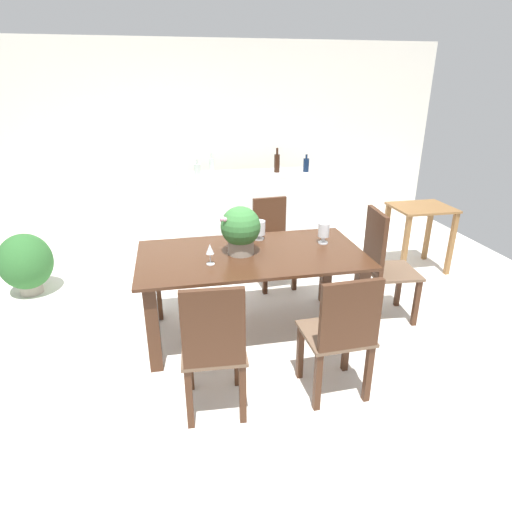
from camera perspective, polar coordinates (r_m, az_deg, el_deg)
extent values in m
plane|color=silver|center=(4.07, -1.14, -8.39)|extent=(7.04, 7.04, 0.00)
cube|color=silver|center=(6.13, -5.78, 14.93)|extent=(6.40, 0.10, 2.60)
cube|color=#422616|center=(3.56, -0.63, 0.16)|extent=(1.88, 1.00, 0.03)
cube|color=#422616|center=(3.33, -13.65, -9.43)|extent=(0.10, 0.10, 0.73)
cube|color=#422616|center=(3.63, 13.70, -6.65)|extent=(0.10, 0.10, 0.73)
cube|color=#422616|center=(4.02, -13.41, -3.62)|extent=(0.10, 0.10, 0.73)
cube|color=#422616|center=(4.27, 9.42, -1.72)|extent=(0.10, 0.10, 0.73)
cube|color=#422616|center=(4.43, 1.23, -2.41)|extent=(0.05, 0.05, 0.45)
cube|color=#422616|center=(4.53, 5.19, -1.92)|extent=(0.05, 0.05, 0.45)
cube|color=#422616|center=(4.75, -0.08, -0.64)|extent=(0.05, 0.05, 0.45)
cube|color=#422616|center=(4.84, 3.65, -0.21)|extent=(0.05, 0.05, 0.45)
cube|color=brown|center=(4.54, 2.54, 1.50)|extent=(0.44, 0.47, 0.03)
cube|color=#422616|center=(4.64, 1.81, 5.11)|extent=(0.37, 0.07, 0.45)
cube|color=#422616|center=(3.38, 12.01, -11.57)|extent=(0.05, 0.05, 0.45)
cube|color=#422616|center=(3.25, 5.95, -12.63)|extent=(0.05, 0.05, 0.45)
cube|color=#422616|center=(3.12, 14.82, -14.98)|extent=(0.05, 0.05, 0.45)
cube|color=#422616|center=(2.99, 8.27, -16.35)|extent=(0.05, 0.05, 0.45)
cube|color=brown|center=(3.04, 10.59, -10.18)|extent=(0.46, 0.44, 0.03)
cube|color=#422616|center=(2.77, 12.56, -7.83)|extent=(0.41, 0.06, 0.48)
cube|color=#422616|center=(4.13, 20.71, -5.92)|extent=(0.05, 0.05, 0.45)
cube|color=#422616|center=(4.43, 18.61, -3.68)|extent=(0.05, 0.05, 0.45)
cube|color=#422616|center=(3.99, 16.08, -6.36)|extent=(0.05, 0.05, 0.45)
cube|color=#422616|center=(4.29, 14.26, -4.01)|extent=(0.05, 0.05, 0.45)
cube|color=brown|center=(4.10, 17.80, -1.98)|extent=(0.47, 0.48, 0.03)
cube|color=#422616|center=(3.92, 15.69, 1.82)|extent=(0.07, 0.41, 0.57)
cube|color=#422616|center=(3.17, -2.55, -13.59)|extent=(0.05, 0.05, 0.45)
cube|color=#422616|center=(3.16, -8.89, -13.94)|extent=(0.05, 0.05, 0.45)
cube|color=#422616|center=(2.87, -1.79, -17.94)|extent=(0.05, 0.05, 0.45)
cube|color=#422616|center=(2.87, -8.93, -18.35)|extent=(0.05, 0.05, 0.45)
cube|color=brown|center=(2.87, -5.72, -12.12)|extent=(0.44, 0.47, 0.03)
cube|color=#422616|center=(2.55, -5.75, -9.67)|extent=(0.38, 0.06, 0.52)
cylinder|color=gray|center=(3.54, -2.05, 1.21)|extent=(0.22, 0.22, 0.11)
sphere|color=#387538|center=(3.48, -2.09, 3.99)|extent=(0.33, 0.33, 0.33)
sphere|color=#DB9EB2|center=(3.37, -4.20, 4.92)|extent=(0.04, 0.04, 0.04)
sphere|color=#DB9EB2|center=(3.44, -4.47, 4.95)|extent=(0.05, 0.05, 0.05)
sphere|color=#DB9EB2|center=(3.56, -1.50, 4.71)|extent=(0.05, 0.05, 0.05)
sphere|color=#DB9EB2|center=(3.54, -4.03, 4.85)|extent=(0.04, 0.04, 0.04)
sphere|color=#DB9EB2|center=(3.52, -3.80, 4.32)|extent=(0.04, 0.04, 0.04)
cylinder|color=silver|center=(3.83, 8.98, 1.79)|extent=(0.09, 0.09, 0.01)
cylinder|color=silver|center=(3.81, 9.00, 2.25)|extent=(0.03, 0.03, 0.05)
cylinder|color=silver|center=(3.79, 9.08, 3.50)|extent=(0.10, 0.10, 0.12)
cylinder|color=silver|center=(3.88, 0.37, 2.36)|extent=(0.09, 0.09, 0.01)
cylinder|color=silver|center=(3.87, 0.37, 2.69)|extent=(0.02, 0.02, 0.04)
cylinder|color=silver|center=(3.84, 0.37, 3.82)|extent=(0.12, 0.12, 0.13)
cylinder|color=silver|center=(3.36, -6.12, -1.06)|extent=(0.06, 0.06, 0.00)
cylinder|color=silver|center=(3.35, -6.15, -0.36)|extent=(0.01, 0.01, 0.08)
cone|color=silver|center=(3.32, -6.21, 0.95)|extent=(0.06, 0.06, 0.08)
cube|color=silver|center=(5.69, -0.21, 6.19)|extent=(2.00, 0.54, 0.99)
cylinder|color=#B2BFB7|center=(5.54, -5.94, 11.88)|extent=(0.07, 0.07, 0.19)
cylinder|color=#B2BFB7|center=(5.52, -5.99, 13.18)|extent=(0.03, 0.03, 0.07)
cylinder|color=#0F1E38|center=(5.68, 6.74, 12.02)|extent=(0.08, 0.08, 0.17)
cylinder|color=#0F1E38|center=(5.66, 6.79, 13.14)|extent=(0.03, 0.03, 0.05)
cylinder|color=#B2BFB7|center=(5.34, -7.88, 11.26)|extent=(0.08, 0.08, 0.16)
cylinder|color=#B2BFB7|center=(5.32, -7.94, 12.42)|extent=(0.03, 0.03, 0.06)
cylinder|color=black|center=(5.61, 2.83, 12.32)|extent=(0.07, 0.07, 0.23)
cylinder|color=black|center=(5.59, 2.86, 13.88)|extent=(0.03, 0.03, 0.08)
cube|color=brown|center=(5.23, 21.40, 6.08)|extent=(0.65, 0.54, 0.02)
cube|color=brown|center=(5.01, 19.38, 1.04)|extent=(0.05, 0.05, 0.74)
cube|color=brown|center=(5.32, 24.73, 1.45)|extent=(0.05, 0.05, 0.74)
cube|color=brown|center=(5.38, 16.97, 2.82)|extent=(0.05, 0.05, 0.74)
cube|color=brown|center=(5.67, 22.11, 3.11)|extent=(0.05, 0.05, 0.74)
cylinder|color=#9E9384|center=(5.10, -27.95, -3.63)|extent=(0.23, 0.23, 0.15)
ellipsoid|color=#2D662D|center=(5.00, -28.54, -0.67)|extent=(0.53, 0.53, 0.59)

